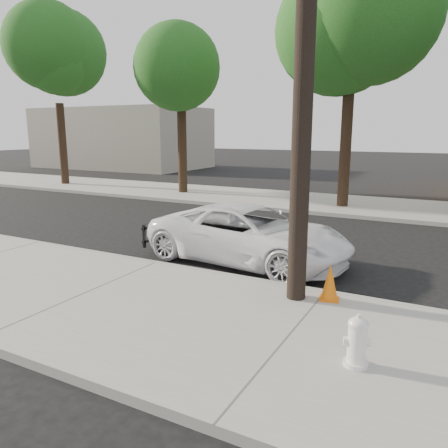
# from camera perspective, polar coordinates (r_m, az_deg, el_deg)

# --- Properties ---
(ground) EXTENTS (120.00, 120.00, 0.00)m
(ground) POSITION_cam_1_polar(r_m,az_deg,el_deg) (12.05, -2.83, -3.05)
(ground) COLOR black
(ground) RESTS_ON ground
(near_sidewalk) EXTENTS (90.00, 4.40, 0.15)m
(near_sidewalk) POSITION_cam_1_polar(r_m,az_deg,el_deg) (8.80, -17.48, -8.92)
(near_sidewalk) COLOR gray
(near_sidewalk) RESTS_ON ground
(far_sidewalk) EXTENTS (90.00, 5.00, 0.15)m
(far_sidewalk) POSITION_cam_1_polar(r_m,az_deg,el_deg) (19.67, 9.95, 2.93)
(far_sidewalk) COLOR gray
(far_sidewalk) RESTS_ON ground
(curb_near) EXTENTS (90.00, 0.12, 0.16)m
(curb_near) POSITION_cam_1_polar(r_m,az_deg,el_deg) (10.36, -8.81, -5.30)
(curb_near) COLOR #9E9B93
(curb_near) RESTS_ON ground
(building_far) EXTENTS (14.00, 8.00, 5.00)m
(building_far) POSITION_cam_1_polar(r_m,az_deg,el_deg) (39.67, -13.17, 10.86)
(building_far) COLOR gray
(building_far) RESTS_ON ground
(utility_pole) EXTENTS (1.40, 0.34, 9.00)m
(utility_pole) POSITION_cam_1_polar(r_m,az_deg,el_deg) (7.82, 10.59, 23.35)
(utility_pole) COLOR black
(utility_pole) RESTS_ON near_sidewalk
(tree_a) EXTENTS (4.65, 4.50, 9.00)m
(tree_a) POSITION_cam_1_polar(r_m,az_deg,el_deg) (26.84, -20.96, 18.59)
(tree_a) COLOR black
(tree_a) RESTS_ON far_sidewalk
(tree_b) EXTENTS (4.34, 4.20, 8.45)m
(tree_b) POSITION_cam_1_polar(r_m,az_deg,el_deg) (21.76, -5.47, 19.99)
(tree_b) COLOR black
(tree_b) RESTS_ON far_sidewalk
(tree_c) EXTENTS (4.96, 4.80, 9.55)m
(tree_c) POSITION_cam_1_polar(r_m,az_deg,el_deg) (18.41, 17.02, 23.40)
(tree_c) COLOR black
(tree_c) RESTS_ON far_sidewalk
(police_cruiser) EXTENTS (5.19, 2.78, 1.39)m
(police_cruiser) POSITION_cam_1_polar(r_m,az_deg,el_deg) (10.58, 3.29, -1.33)
(police_cruiser) COLOR white
(police_cruiser) RESTS_ON ground
(fire_hydrant) EXTENTS (0.36, 0.32, 0.67)m
(fire_hydrant) POSITION_cam_1_polar(r_m,az_deg,el_deg) (6.08, 16.99, -14.58)
(fire_hydrant) COLOR white
(fire_hydrant) RESTS_ON near_sidewalk
(traffic_cone) EXTENTS (0.42, 0.42, 0.67)m
(traffic_cone) POSITION_cam_1_polar(r_m,az_deg,el_deg) (8.15, 13.66, -7.40)
(traffic_cone) COLOR orange
(traffic_cone) RESTS_ON near_sidewalk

